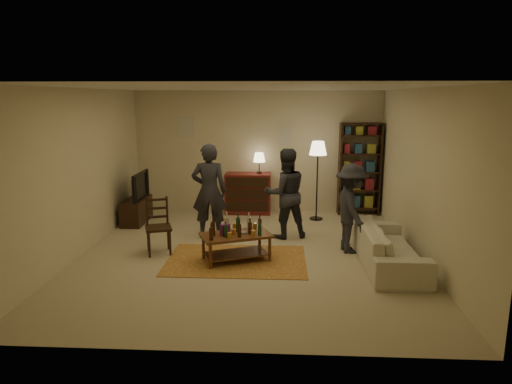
# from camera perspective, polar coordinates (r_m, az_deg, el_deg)

# --- Properties ---
(floor) EXTENTS (6.00, 6.00, 0.00)m
(floor) POSITION_cam_1_polar(r_m,az_deg,el_deg) (7.66, -0.97, -7.71)
(floor) COLOR #C6B793
(floor) RESTS_ON ground
(room_shell) EXTENTS (6.00, 6.00, 6.00)m
(room_shell) POSITION_cam_1_polar(r_m,az_deg,el_deg) (10.28, -3.45, 7.63)
(room_shell) COLOR beige
(room_shell) RESTS_ON ground
(rug) EXTENTS (2.20, 1.50, 0.01)m
(rug) POSITION_cam_1_polar(r_m,az_deg,el_deg) (7.36, -2.47, -8.51)
(rug) COLOR maroon
(rug) RESTS_ON ground
(coffee_table) EXTENTS (1.22, 0.96, 0.78)m
(coffee_table) POSITION_cam_1_polar(r_m,az_deg,el_deg) (7.24, -2.54, -5.62)
(coffee_table) COLOR brown
(coffee_table) RESTS_ON ground
(dining_chair) EXTENTS (0.52, 0.52, 0.95)m
(dining_chair) POSITION_cam_1_polar(r_m,az_deg,el_deg) (7.75, -12.16, -3.89)
(dining_chair) COLOR black
(dining_chair) RESTS_ON ground
(tv_stand) EXTENTS (0.40, 1.00, 1.06)m
(tv_stand) POSITION_cam_1_polar(r_m,az_deg,el_deg) (9.73, -14.72, -1.51)
(tv_stand) COLOR black
(tv_stand) RESTS_ON ground
(dresser) EXTENTS (1.00, 0.50, 1.36)m
(dresser) POSITION_cam_1_polar(r_m,az_deg,el_deg) (10.16, -0.97, -0.03)
(dresser) COLOR maroon
(dresser) RESTS_ON ground
(bookshelf) EXTENTS (0.90, 0.34, 2.02)m
(bookshelf) POSITION_cam_1_polar(r_m,az_deg,el_deg) (10.25, 12.80, 2.95)
(bookshelf) COLOR black
(bookshelf) RESTS_ON ground
(floor_lamp) EXTENTS (0.36, 0.36, 1.66)m
(floor_lamp) POSITION_cam_1_polar(r_m,az_deg,el_deg) (9.56, 7.74, 4.78)
(floor_lamp) COLOR black
(floor_lamp) RESTS_ON ground
(sofa) EXTENTS (0.81, 2.08, 0.61)m
(sofa) POSITION_cam_1_polar(r_m,az_deg,el_deg) (7.36, 16.25, -6.53)
(sofa) COLOR beige
(sofa) RESTS_ON ground
(person_left) EXTENTS (0.67, 0.46, 1.75)m
(person_left) POSITION_cam_1_polar(r_m,az_deg,el_deg) (8.36, -5.87, 0.11)
(person_left) COLOR #25252C
(person_left) RESTS_ON ground
(person_right) EXTENTS (0.95, 0.83, 1.66)m
(person_right) POSITION_cam_1_polar(r_m,az_deg,el_deg) (8.35, 3.69, -0.19)
(person_right) COLOR #2A2B32
(person_right) RESTS_ON ground
(person_by_sofa) EXTENTS (0.70, 1.04, 1.50)m
(person_by_sofa) POSITION_cam_1_polar(r_m,az_deg,el_deg) (7.73, 11.81, -2.01)
(person_by_sofa) COLOR #27272F
(person_by_sofa) RESTS_ON ground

